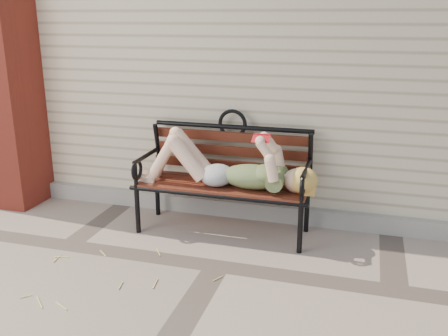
% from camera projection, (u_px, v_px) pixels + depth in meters
% --- Properties ---
extents(ground, '(80.00, 80.00, 0.00)m').
position_uv_depth(ground, '(217.00, 266.00, 3.68)').
color(ground, gray).
rests_on(ground, ground).
extents(house_wall, '(8.00, 4.00, 3.00)m').
position_uv_depth(house_wall, '(289.00, 39.00, 6.00)').
color(house_wall, beige).
rests_on(house_wall, ground).
extents(foundation_strip, '(8.00, 0.10, 0.15)m').
position_uv_depth(foundation_strip, '(248.00, 210.00, 4.55)').
color(foundation_strip, gray).
rests_on(foundation_strip, ground).
extents(brick_pillar, '(0.50, 0.50, 2.00)m').
position_uv_depth(brick_pillar, '(7.00, 101.00, 4.69)').
color(brick_pillar, '#A63425').
rests_on(brick_pillar, ground).
extents(garden_bench, '(1.56, 0.62, 1.01)m').
position_uv_depth(garden_bench, '(226.00, 165.00, 4.20)').
color(garden_bench, black).
rests_on(garden_bench, ground).
extents(reading_woman, '(1.47, 0.33, 0.46)m').
position_uv_depth(reading_woman, '(223.00, 166.00, 4.07)').
color(reading_woman, '#0B434F').
rests_on(reading_woman, ground).
extents(straw_scatter, '(2.98, 1.08, 0.01)m').
position_uv_depth(straw_scatter, '(6.00, 283.00, 3.43)').
color(straw_scatter, '#DBD26A').
rests_on(straw_scatter, ground).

